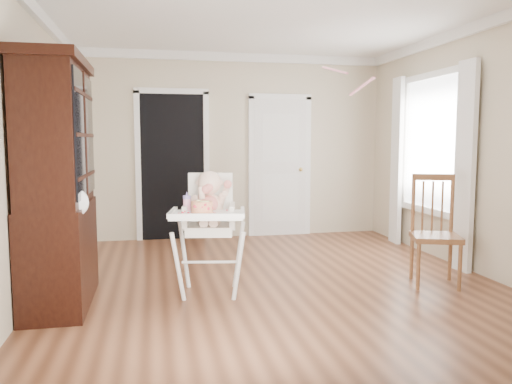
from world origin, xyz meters
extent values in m
plane|color=#532F1C|center=(0.00, 0.00, 0.00)|extent=(5.00, 5.00, 0.00)
plane|color=white|center=(0.00, 0.00, 2.70)|extent=(5.00, 5.00, 0.00)
plane|color=beige|center=(0.00, 2.50, 1.35)|extent=(4.50, 0.00, 4.50)
plane|color=beige|center=(-2.25, 0.00, 1.35)|extent=(0.00, 5.00, 5.00)
plane|color=beige|center=(2.25, 0.00, 1.35)|extent=(0.00, 5.00, 5.00)
cube|color=black|center=(-0.90, 2.48, 1.05)|extent=(0.90, 0.03, 2.10)
cube|color=white|center=(-1.39, 2.48, 1.05)|extent=(0.08, 0.05, 2.18)
cube|color=white|center=(-0.41, 2.48, 1.05)|extent=(0.08, 0.05, 2.18)
cube|color=white|center=(-0.90, 2.48, 2.14)|extent=(1.06, 0.05, 0.08)
cube|color=white|center=(0.70, 2.48, 1.02)|extent=(0.80, 0.05, 2.05)
cube|color=white|center=(0.26, 2.48, 1.02)|extent=(0.08, 0.05, 2.13)
cube|color=white|center=(1.14, 2.48, 1.02)|extent=(0.08, 0.05, 2.13)
sphere|color=gold|center=(1.02, 2.44, 1.00)|extent=(0.06, 0.06, 0.06)
cube|color=white|center=(2.23, 0.80, 1.40)|extent=(0.02, 1.20, 1.60)
cube|color=white|center=(2.21, 0.80, 2.24)|extent=(0.06, 1.36, 0.08)
cube|color=white|center=(2.15, 0.02, 1.15)|extent=(0.08, 0.28, 2.30)
cube|color=white|center=(2.15, 1.58, 1.15)|extent=(0.08, 0.28, 2.30)
cylinder|color=white|center=(-0.98, -0.44, 0.31)|extent=(0.15, 0.12, 0.67)
cylinder|color=white|center=(-0.45, -0.53, 0.31)|extent=(0.12, 0.15, 0.67)
cylinder|color=white|center=(-0.89, 0.05, 0.31)|extent=(0.12, 0.15, 0.67)
cylinder|color=white|center=(-0.36, -0.05, 0.31)|extent=(0.15, 0.12, 0.67)
cylinder|color=white|center=(-0.68, -0.30, 0.31)|extent=(0.51, 0.12, 0.03)
cube|color=silver|center=(-0.67, -0.24, 0.61)|extent=(0.49, 0.47, 0.09)
cube|color=silver|center=(-0.88, -0.20, 0.75)|extent=(0.11, 0.38, 0.20)
cube|color=silver|center=(-0.46, -0.28, 0.75)|extent=(0.11, 0.38, 0.20)
cube|color=silver|center=(-0.64, -0.05, 0.88)|extent=(0.43, 0.14, 0.49)
cube|color=white|center=(-0.72, -0.50, 0.79)|extent=(0.69, 0.55, 0.03)
cube|color=white|center=(-0.76, -0.72, 0.81)|extent=(0.62, 0.14, 0.04)
ellipsoid|color=beige|center=(-0.67, -0.21, 0.79)|extent=(0.29, 0.25, 0.32)
sphere|color=beige|center=(-0.67, -0.21, 1.05)|extent=(0.26, 0.26, 0.22)
sphere|color=red|center=(-0.68, -0.27, 0.85)|extent=(0.16, 0.16, 0.16)
sphere|color=red|center=(-0.71, -0.30, 0.99)|extent=(0.08, 0.08, 0.08)
sphere|color=red|center=(-0.51, -0.33, 1.04)|extent=(0.07, 0.07, 0.07)
cylinder|color=silver|center=(-0.77, -0.53, 0.81)|extent=(0.24, 0.24, 0.01)
cylinder|color=red|center=(-0.77, -0.53, 0.86)|extent=(0.19, 0.19, 0.10)
cylinder|color=#F2E08C|center=(-0.75, -0.56, 0.91)|extent=(0.08, 0.08, 0.02)
cylinder|color=pink|center=(-0.88, -0.31, 0.86)|extent=(0.07, 0.07, 0.11)
cylinder|color=#7A66B2|center=(-0.88, -0.31, 0.93)|extent=(0.07, 0.07, 0.03)
cone|color=#7A66B2|center=(-0.88, -0.31, 0.96)|extent=(0.02, 0.02, 0.04)
cube|color=black|center=(-1.99, -0.29, 0.45)|extent=(0.50, 1.19, 0.89)
cube|color=black|center=(-1.99, -0.29, 1.49)|extent=(0.46, 1.19, 1.19)
cube|color=black|center=(-1.75, -0.58, 1.49)|extent=(0.02, 0.51, 1.04)
cube|color=black|center=(-1.75, 0.01, 1.49)|extent=(0.02, 0.51, 1.04)
cube|color=black|center=(-1.99, -0.29, 2.10)|extent=(0.53, 1.27, 0.08)
ellipsoid|color=white|center=(-1.79, -0.63, 0.94)|extent=(0.20, 0.16, 0.22)
cube|color=brown|center=(1.56, -0.42, 0.48)|extent=(0.57, 0.57, 0.05)
cylinder|color=brown|center=(1.31, -0.53, 0.24)|extent=(0.04, 0.04, 0.48)
cylinder|color=brown|center=(1.67, -0.66, 0.24)|extent=(0.04, 0.04, 0.48)
cylinder|color=brown|center=(1.44, -0.17, 0.24)|extent=(0.04, 0.04, 0.48)
cylinder|color=brown|center=(1.80, -0.30, 0.24)|extent=(0.04, 0.04, 0.48)
cylinder|color=brown|center=(1.45, -0.16, 0.79)|extent=(0.04, 0.04, 0.62)
cylinder|color=brown|center=(1.81, -0.29, 0.79)|extent=(0.04, 0.04, 0.62)
cube|color=brown|center=(1.63, -0.23, 1.07)|extent=(0.40, 0.18, 0.06)
camera|label=1|loc=(-1.18, -4.83, 1.44)|focal=35.00mm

